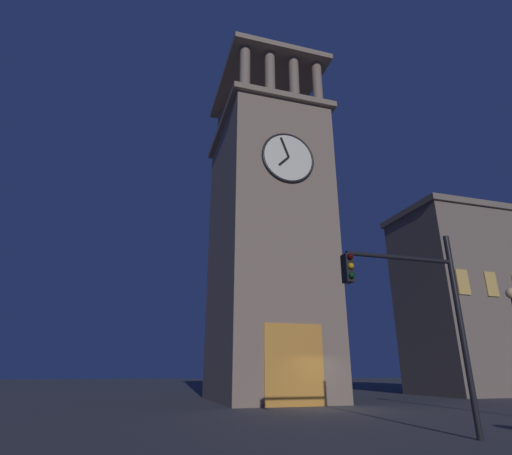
# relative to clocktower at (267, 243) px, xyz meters

# --- Properties ---
(ground_plane) EXTENTS (200.00, 200.00, 0.00)m
(ground_plane) POSITION_rel_clocktower_xyz_m (-1.16, 5.94, -9.78)
(ground_plane) COLOR #424247
(clocktower) EXTENTS (7.01, 9.18, 25.87)m
(clocktower) POSITION_rel_clocktower_xyz_m (0.00, 0.00, 0.00)
(clocktower) COLOR gray
(clocktower) RESTS_ON ground_plane
(adjacent_wing_building) EXTENTS (15.57, 7.04, 14.40)m
(adjacent_wing_building) POSITION_rel_clocktower_xyz_m (-20.44, -1.78, -2.56)
(adjacent_wing_building) COLOR #75665B
(adjacent_wing_building) RESTS_ON ground_plane
(traffic_signal_near) EXTENTS (3.52, 0.41, 5.36)m
(traffic_signal_near) POSITION_rel_clocktower_xyz_m (0.58, 15.18, -6.37)
(traffic_signal_near) COLOR black
(traffic_signal_near) RESTS_ON ground_plane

